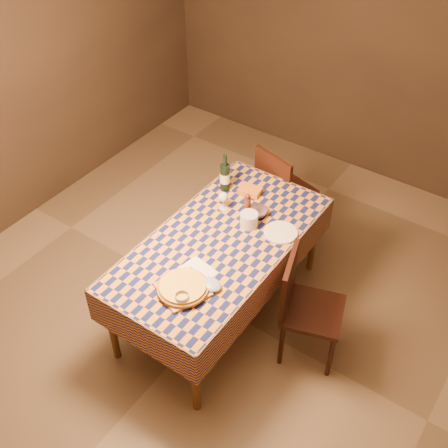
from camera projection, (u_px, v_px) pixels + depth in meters
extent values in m
plane|color=brown|center=(221.00, 308.00, 4.64)|extent=(5.00, 5.00, 0.00)
cube|color=#34271D|center=(373.00, 47.00, 5.28)|extent=(4.50, 0.10, 2.70)
cube|color=#34271D|center=(1.00, 86.00, 4.71)|extent=(0.10, 5.00, 2.70)
cylinder|color=brown|center=(111.00, 325.00, 4.04)|extent=(0.06, 0.06, 0.75)
cylinder|color=brown|center=(195.00, 377.00, 3.72)|extent=(0.06, 0.06, 0.75)
cylinder|color=brown|center=(239.00, 204.00, 5.06)|extent=(0.06, 0.06, 0.75)
cylinder|color=brown|center=(314.00, 237.00, 4.74)|extent=(0.06, 0.06, 0.75)
cube|color=brown|center=(220.00, 244.00, 4.15)|extent=(0.90, 1.80, 0.03)
cube|color=brown|center=(220.00, 242.00, 4.14)|extent=(0.92, 1.82, 0.02)
cube|color=brown|center=(140.00, 336.00, 3.67)|extent=(0.94, 0.01, 0.30)
cube|color=brown|center=(282.00, 193.00, 4.79)|extent=(0.94, 0.01, 0.30)
cube|color=brown|center=(172.00, 232.00, 4.43)|extent=(0.01, 1.84, 0.30)
cube|color=brown|center=(273.00, 281.00, 4.03)|extent=(0.01, 1.84, 0.30)
cube|color=#9E7C4A|center=(183.00, 289.00, 3.76)|extent=(0.39, 0.39, 0.02)
cylinder|color=#935818|center=(183.00, 288.00, 3.75)|extent=(0.45, 0.45, 0.02)
cylinder|color=gold|center=(183.00, 286.00, 3.74)|extent=(0.41, 0.41, 0.02)
cylinder|color=#4B1F11|center=(247.00, 208.00, 4.28)|extent=(0.05, 0.05, 0.18)
sphere|color=#4B1F11|center=(248.00, 196.00, 4.21)|extent=(0.04, 0.04, 0.04)
imported|color=#574049|center=(257.00, 212.00, 4.34)|extent=(0.20, 0.20, 0.05)
cylinder|color=silver|center=(223.00, 208.00, 4.41)|extent=(0.09, 0.09, 0.00)
cylinder|color=silver|center=(223.00, 204.00, 4.38)|extent=(0.01, 0.01, 0.07)
sphere|color=silver|center=(223.00, 197.00, 4.33)|extent=(0.08, 0.08, 0.08)
ellipsoid|color=#3D0712|center=(223.00, 198.00, 4.34)|extent=(0.05, 0.05, 0.03)
cylinder|color=black|center=(225.00, 177.00, 4.51)|extent=(0.11, 0.11, 0.23)
cylinder|color=black|center=(225.00, 161.00, 4.40)|extent=(0.04, 0.04, 0.10)
cylinder|color=#EAE4C7|center=(225.00, 177.00, 4.51)|extent=(0.11, 0.11, 0.09)
cylinder|color=silver|center=(249.00, 220.00, 4.22)|extent=(0.18, 0.18, 0.11)
cube|color=orange|center=(250.00, 191.00, 4.54)|extent=(0.19, 0.15, 0.04)
cylinder|color=white|center=(281.00, 232.00, 4.19)|extent=(0.26, 0.26, 0.01)
imported|color=silver|center=(182.00, 299.00, 3.66)|extent=(0.11, 0.11, 0.08)
cube|color=white|center=(198.00, 270.00, 3.90)|extent=(0.26, 0.22, 0.00)
ellipsoid|color=#929EBC|center=(210.00, 284.00, 3.77)|extent=(0.17, 0.13, 0.05)
cube|color=black|center=(287.00, 191.00, 5.09)|extent=(0.51, 0.51, 0.04)
cube|color=black|center=(273.00, 178.00, 4.82)|extent=(0.42, 0.14, 0.46)
cylinder|color=black|center=(312.00, 212.00, 5.23)|extent=(0.04, 0.04, 0.43)
cylinder|color=black|center=(285.00, 194.00, 5.43)|extent=(0.04, 0.04, 0.43)
cylinder|color=black|center=(285.00, 229.00, 5.05)|extent=(0.04, 0.04, 0.43)
cylinder|color=black|center=(258.00, 209.00, 5.26)|extent=(0.04, 0.04, 0.43)
cube|color=black|center=(313.00, 311.00, 4.04)|extent=(0.53, 0.53, 0.04)
cube|color=black|center=(289.00, 282.00, 3.92)|extent=(0.16, 0.41, 0.46)
cylinder|color=black|center=(330.00, 357.00, 4.03)|extent=(0.04, 0.04, 0.43)
cylinder|color=black|center=(338.00, 319.00, 4.29)|extent=(0.04, 0.04, 0.43)
cylinder|color=black|center=(281.00, 345.00, 4.11)|extent=(0.04, 0.04, 0.43)
cylinder|color=black|center=(291.00, 308.00, 4.36)|extent=(0.04, 0.04, 0.43)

